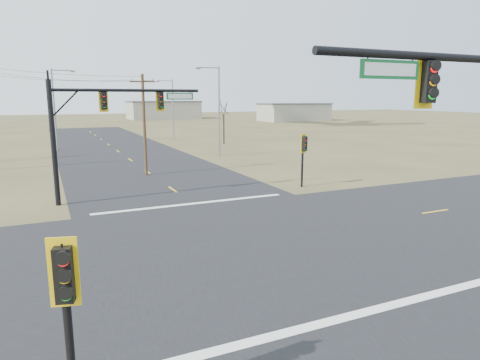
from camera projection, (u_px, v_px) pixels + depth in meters
name	position (u px, v px, depth m)	size (l,w,h in m)	color
ground	(245.00, 241.00, 19.45)	(320.00, 320.00, 0.00)	brown
road_ew	(245.00, 241.00, 19.45)	(160.00, 14.00, 0.02)	black
road_ns	(245.00, 241.00, 19.45)	(14.00, 160.00, 0.02)	black
stop_bar_near	(353.00, 315.00, 12.75)	(12.00, 0.40, 0.01)	silver
stop_bar_far	(193.00, 204.00, 26.14)	(12.00, 0.40, 0.01)	silver
mast_arm_far	(103.00, 115.00, 26.06)	(9.19, 0.49, 7.44)	black
pedestal_signal_ne	(304.00, 148.00, 30.49)	(0.66, 0.56, 3.88)	black
pedestal_signal_sw	(65.00, 290.00, 7.89)	(0.65, 0.55, 3.96)	black
utility_pole_near	(144.00, 123.00, 35.02)	(2.00, 0.54, 8.27)	#4D3621
streetlight_a	(217.00, 106.00, 46.15)	(2.70, 0.31, 9.69)	slate
streetlight_b	(172.00, 107.00, 63.48)	(2.50, 0.25, 8.98)	slate
streetlight_c	(56.00, 105.00, 51.31)	(2.74, 0.41, 9.78)	slate
bare_tree_c	(224.00, 108.00, 58.92)	(3.14, 3.14, 6.38)	black
warehouse_mid	(163.00, 110.00, 127.36)	(20.00, 12.00, 5.00)	gray
warehouse_right	(294.00, 113.00, 117.37)	(18.00, 10.00, 4.50)	gray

